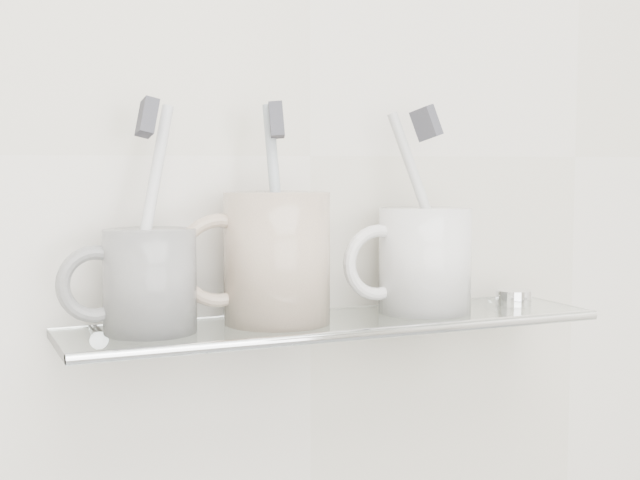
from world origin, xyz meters
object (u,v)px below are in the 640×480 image
shelf_glass (337,324)px  mug_left (150,281)px  mug_right (425,260)px  mug_center (277,258)px

shelf_glass → mug_left: bearing=178.3°
mug_left → shelf_glass: bearing=4.1°
shelf_glass → mug_right: 0.11m
mug_left → mug_center: size_ratio=0.75×
shelf_glass → mug_center: mug_center is taller
mug_center → mug_right: (0.15, 0.00, -0.01)m
shelf_glass → mug_center: bearing=174.9°
mug_left → mug_center: (0.11, 0.00, 0.01)m
mug_right → shelf_glass: bearing=-163.9°
shelf_glass → mug_left: (-0.17, 0.00, 0.05)m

